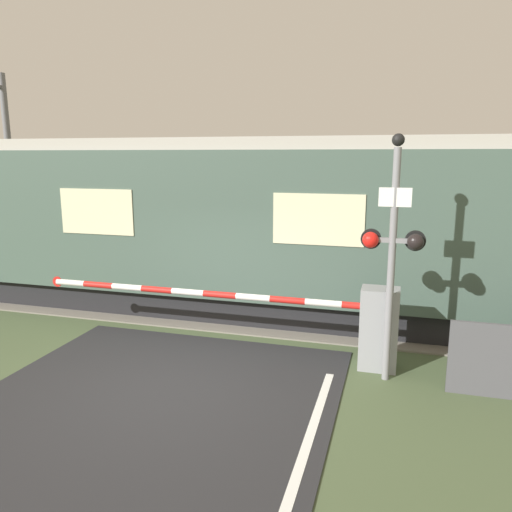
{
  "coord_description": "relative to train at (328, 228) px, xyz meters",
  "views": [
    {
      "loc": [
        3.2,
        -6.39,
        3.43
      ],
      "look_at": [
        0.76,
        2.1,
        1.63
      ],
      "focal_mm": 35.0,
      "sensor_mm": 36.0,
      "label": 1
    }
  ],
  "objects": [
    {
      "name": "track_bed",
      "position": [
        -1.81,
        0.0,
        -1.9
      ],
      "size": [
        36.0,
        3.2,
        0.13
      ],
      "color": "slate",
      "rests_on": "ground_plane"
    },
    {
      "name": "ground_plane",
      "position": [
        -1.81,
        -3.92,
        -1.92
      ],
      "size": [
        80.0,
        80.0,
        0.0
      ],
      "primitive_type": "plane",
      "color": "#475638"
    },
    {
      "name": "train",
      "position": [
        0.0,
        0.0,
        0.0
      ],
      "size": [
        16.64,
        2.8,
        3.76
      ],
      "color": "black",
      "rests_on": "ground_plane"
    },
    {
      "name": "crossing_barrier",
      "position": [
        0.67,
        -2.42,
        -1.19
      ],
      "size": [
        6.44,
        0.44,
        1.35
      ],
      "color": "gray",
      "rests_on": "ground_plane"
    },
    {
      "name": "catenary_pole",
      "position": [
        -10.09,
        2.42,
        1.12
      ],
      "size": [
        0.2,
        1.9,
        5.79
      ],
      "color": "slate",
      "rests_on": "ground_plane"
    },
    {
      "name": "signal_post",
      "position": [
        1.33,
        -2.81,
        0.18
      ],
      "size": [
        0.94,
        0.26,
        3.72
      ],
      "color": "gray",
      "rests_on": "ground_plane"
    }
  ]
}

